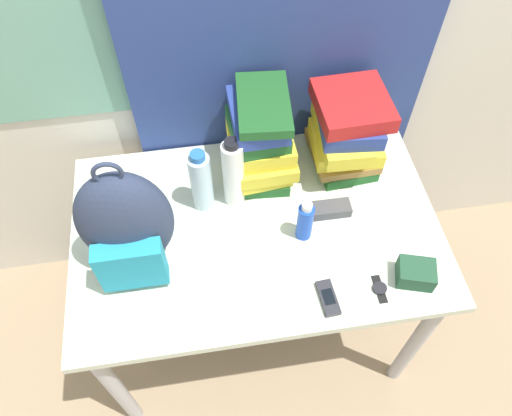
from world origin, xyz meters
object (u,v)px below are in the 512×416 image
at_px(sunscreen_bottle, 305,221).
at_px(camera_pouch, 416,273).
at_px(cell_phone, 328,298).
at_px(sunglasses_case, 327,210).
at_px(book_stack_left, 260,140).
at_px(book_stack_center, 346,132).
at_px(wristwatch, 380,289).
at_px(water_bottle, 201,181).
at_px(backpack, 126,225).
at_px(sports_bottle, 233,173).

distance_m(sunscreen_bottle, camera_pouch, 0.35).
distance_m(cell_phone, sunglasses_case, 0.30).
xyz_separation_m(book_stack_left, book_stack_center, (0.28, -0.00, -0.00)).
height_order(book_stack_left, sunglasses_case, book_stack_left).
bearing_deg(wristwatch, cell_phone, -177.45).
height_order(water_bottle, camera_pouch, water_bottle).
bearing_deg(book_stack_center, water_bottle, -167.74).
bearing_deg(sunscreen_bottle, book_stack_left, 108.58).
xyz_separation_m(cell_phone, camera_pouch, (0.26, 0.03, 0.02)).
bearing_deg(wristwatch, water_bottle, 140.72).
bearing_deg(book_stack_center, sunscreen_bottle, -124.56).
xyz_separation_m(book_stack_center, sunscreen_bottle, (-0.19, -0.27, -0.07)).
relative_size(backpack, book_stack_center, 1.50).
relative_size(sunglasses_case, wristwatch, 1.70).
xyz_separation_m(water_bottle, sunglasses_case, (0.38, -0.10, -0.10)).
bearing_deg(water_bottle, cell_phone, -51.10).
bearing_deg(sports_bottle, cell_phone, -61.36).
height_order(sports_bottle, sunscreen_bottle, sports_bottle).
height_order(sports_bottle, sunglasses_case, sports_bottle).
bearing_deg(backpack, sunscreen_bottle, 0.79).
xyz_separation_m(water_bottle, sunscreen_bottle, (0.29, -0.17, -0.04)).
xyz_separation_m(backpack, sports_bottle, (0.32, 0.18, -0.05)).
distance_m(sunglasses_case, wristwatch, 0.30).
bearing_deg(backpack, cell_phone, -22.34).
bearing_deg(cell_phone, sunscreen_bottle, 96.10).
bearing_deg(cell_phone, camera_pouch, 5.65).
relative_size(backpack, sports_bottle, 1.58).
distance_m(water_bottle, sports_bottle, 0.10).
height_order(backpack, book_stack_center, backpack).
bearing_deg(sunscreen_bottle, sports_bottle, 138.39).
distance_m(backpack, book_stack_center, 0.75).
bearing_deg(camera_pouch, cell_phone, -174.35).
xyz_separation_m(cell_phone, wristwatch, (0.16, 0.01, -0.00)).
bearing_deg(camera_pouch, book_stack_left, 128.74).
relative_size(sports_bottle, cell_phone, 2.45).
height_order(sunglasses_case, wristwatch, sunglasses_case).
bearing_deg(camera_pouch, book_stack_center, 102.01).
bearing_deg(sunglasses_case, sunscreen_bottle, -143.04).
distance_m(cell_phone, camera_pouch, 0.27).
distance_m(book_stack_left, sunscreen_bottle, 0.30).
relative_size(water_bottle, sunscreen_bottle, 1.51).
bearing_deg(sports_bottle, book_stack_left, 45.77).
xyz_separation_m(sunscreen_bottle, wristwatch, (0.18, -0.22, -0.07)).
relative_size(sunscreen_bottle, wristwatch, 1.80).
relative_size(book_stack_center, wristwatch, 3.26).
xyz_separation_m(backpack, book_stack_center, (0.70, 0.28, -0.03)).
xyz_separation_m(book_stack_center, water_bottle, (-0.48, -0.10, -0.03)).
bearing_deg(camera_pouch, backpack, 166.40).
height_order(book_stack_left, water_bottle, book_stack_left).
xyz_separation_m(backpack, water_bottle, (0.22, 0.18, -0.07)).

